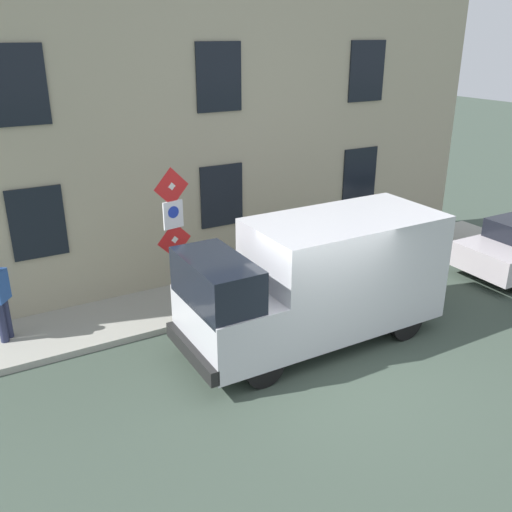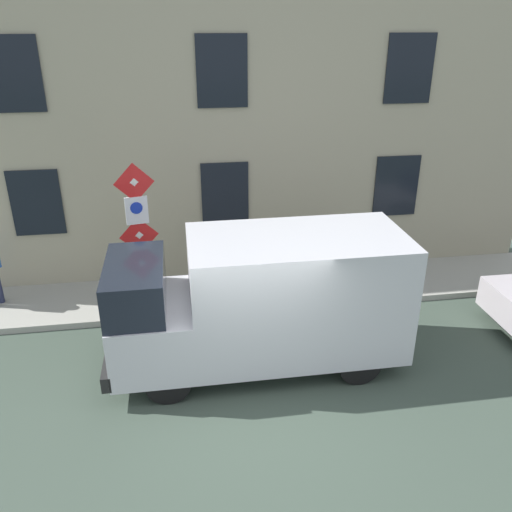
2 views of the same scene
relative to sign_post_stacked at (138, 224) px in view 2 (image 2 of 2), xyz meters
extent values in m
plane|color=#3A473C|center=(-2.96, -1.92, -2.19)|extent=(80.00, 80.00, 0.00)
cube|color=#9C9A90|center=(0.77, -1.92, -2.12)|extent=(1.94, 17.34, 0.14)
cube|color=tan|center=(2.08, -1.92, 1.21)|extent=(0.70, 15.34, 6.80)
cube|color=black|center=(1.71, -6.14, -0.01)|extent=(0.06, 1.10, 1.50)
cube|color=black|center=(1.71, -1.92, -0.01)|extent=(0.06, 1.10, 1.50)
cube|color=black|center=(1.71, 2.30, -0.01)|extent=(0.06, 1.10, 1.50)
cube|color=black|center=(1.71, -6.14, 2.71)|extent=(0.06, 1.10, 1.50)
cube|color=black|center=(1.71, -1.92, 2.71)|extent=(0.06, 1.10, 1.50)
cube|color=black|center=(1.71, 2.30, 2.71)|extent=(0.06, 1.10, 1.50)
cylinder|color=#474C47|center=(0.05, 0.01, -0.48)|extent=(0.09, 0.09, 3.13)
pyramid|color=silver|center=(-0.03, -0.01, 0.83)|extent=(0.13, 0.50, 0.50)
pyramid|color=red|center=(-0.03, 0.00, 0.83)|extent=(0.12, 0.55, 0.56)
cube|color=white|center=(-0.01, 0.00, 0.28)|extent=(0.12, 0.44, 0.56)
cylinder|color=#1933B2|center=(-0.04, 0.00, 0.34)|extent=(0.05, 0.24, 0.24)
pyramid|color=silver|center=(-0.03, -0.01, -0.27)|extent=(0.13, 0.50, 0.50)
pyramid|color=red|center=(-0.03, 0.00, -0.27)|extent=(0.12, 0.55, 0.56)
cube|color=silver|center=(-1.90, -2.83, -0.78)|extent=(2.01, 3.80, 2.18)
cube|color=silver|center=(-1.91, -0.23, -1.32)|extent=(2.00, 1.40, 1.10)
cube|color=black|center=(-1.91, -0.02, -0.42)|extent=(1.92, 0.98, 0.84)
cube|color=black|center=(-1.91, 0.52, -1.69)|extent=(2.00, 0.16, 0.28)
cylinder|color=black|center=(-2.79, -0.46, -1.81)|extent=(0.22, 0.76, 0.76)
cylinder|color=black|center=(-1.03, -0.46, -1.81)|extent=(0.22, 0.76, 0.76)
cylinder|color=black|center=(-2.78, -3.79, -1.81)|extent=(0.22, 0.76, 0.76)
cylinder|color=black|center=(-1.02, -3.79, -1.81)|extent=(0.22, 0.76, 0.76)
cylinder|color=black|center=(-0.97, -7.79, -1.89)|extent=(0.19, 0.60, 0.60)
torus|color=black|center=(1.17, -4.41, -1.72)|extent=(0.14, 0.66, 0.66)
torus|color=black|center=(1.20, -5.46, -1.72)|extent=(0.14, 0.66, 0.66)
cylinder|color=purple|center=(1.18, -4.75, -1.51)|extent=(0.05, 0.60, 0.60)
cylinder|color=purple|center=(1.18, -4.83, -1.24)|extent=(0.05, 0.73, 0.07)
cylinder|color=purple|center=(1.19, -5.11, -1.53)|extent=(0.04, 0.19, 0.55)
cylinder|color=purple|center=(1.19, -5.25, -1.76)|extent=(0.05, 0.43, 0.12)
cylinder|color=purple|center=(1.17, -4.44, -1.47)|extent=(0.04, 0.09, 0.50)
cube|color=black|center=(1.19, -5.19, -1.22)|extent=(0.08, 0.20, 0.06)
cylinder|color=#262626|center=(1.17, -4.46, -1.17)|extent=(0.46, 0.04, 0.03)
torus|color=black|center=(1.11, -3.65, -1.72)|extent=(0.20, 0.67, 0.66)
torus|color=black|center=(1.26, -4.69, -1.72)|extent=(0.20, 0.67, 0.66)
cylinder|color=red|center=(1.16, -3.99, -1.51)|extent=(0.12, 0.60, 0.60)
cylinder|color=red|center=(1.17, -4.06, -1.24)|extent=(0.13, 0.72, 0.07)
cylinder|color=red|center=(1.21, -4.35, -1.53)|extent=(0.06, 0.19, 0.55)
cylinder|color=red|center=(1.23, -4.48, -1.76)|extent=(0.09, 0.43, 0.12)
cylinder|color=red|center=(1.12, -3.68, -1.47)|extent=(0.05, 0.09, 0.50)
cube|color=black|center=(1.22, -4.42, -1.22)|extent=(0.11, 0.21, 0.06)
cylinder|color=#262626|center=(1.12, -3.70, -1.17)|extent=(0.46, 0.09, 0.03)
cylinder|color=#2D5133|center=(0.15, -3.44, -1.60)|extent=(0.44, 0.44, 0.90)
camera|label=1|loc=(-10.02, 3.79, 3.62)|focal=39.31mm
camera|label=2|loc=(-10.03, -0.82, 3.72)|focal=36.79mm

